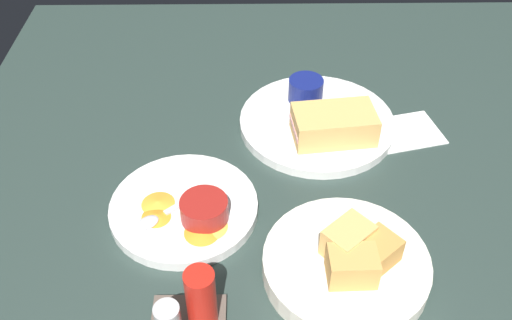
{
  "coord_description": "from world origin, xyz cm",
  "views": [
    {
      "loc": [
        6.11,
        65.41,
        61.09
      ],
      "look_at": [
        5.29,
        1.6,
        3.0
      ],
      "focal_mm": 39.83,
      "sensor_mm": 36.0,
      "label": 1
    }
  ],
  "objects_px": {
    "ramekin_light_gravy": "(204,209)",
    "condiment_caddy": "(190,314)",
    "ramekin_dark_sauce": "(306,89)",
    "spoon_by_dark_ramekin": "(305,115)",
    "plate_sandwich_main": "(317,123)",
    "plate_chips_companion": "(184,208)",
    "sandwich_half_near": "(334,125)",
    "bread_basket_rear": "(348,263)",
    "spoon_by_gravy_ramekin": "(156,218)"
  },
  "relations": [
    {
      "from": "plate_chips_companion",
      "to": "ramekin_light_gravy",
      "type": "distance_m",
      "value": 0.05
    },
    {
      "from": "plate_chips_companion",
      "to": "bread_basket_rear",
      "type": "height_order",
      "value": "bread_basket_rear"
    },
    {
      "from": "ramekin_light_gravy",
      "to": "spoon_by_gravy_ramekin",
      "type": "height_order",
      "value": "ramekin_light_gravy"
    },
    {
      "from": "sandwich_half_near",
      "to": "ramekin_light_gravy",
      "type": "height_order",
      "value": "sandwich_half_near"
    },
    {
      "from": "ramekin_dark_sauce",
      "to": "plate_sandwich_main",
      "type": "bearing_deg",
      "value": 105.9
    },
    {
      "from": "ramekin_light_gravy",
      "to": "spoon_by_gravy_ramekin",
      "type": "relative_size",
      "value": 0.79
    },
    {
      "from": "plate_chips_companion",
      "to": "spoon_by_gravy_ramekin",
      "type": "xyz_separation_m",
      "value": [
        0.04,
        0.03,
        0.01
      ]
    },
    {
      "from": "sandwich_half_near",
      "to": "bread_basket_rear",
      "type": "xyz_separation_m",
      "value": [
        0.01,
        0.26,
        -0.02
      ]
    },
    {
      "from": "spoon_by_dark_ramekin",
      "to": "condiment_caddy",
      "type": "xyz_separation_m",
      "value": [
        0.17,
        0.39,
        0.01
      ]
    },
    {
      "from": "spoon_by_dark_ramekin",
      "to": "bread_basket_rear",
      "type": "height_order",
      "value": "bread_basket_rear"
    },
    {
      "from": "spoon_by_dark_ramekin",
      "to": "bread_basket_rear",
      "type": "relative_size",
      "value": 0.46
    },
    {
      "from": "bread_basket_rear",
      "to": "sandwich_half_near",
      "type": "bearing_deg",
      "value": -92.29
    },
    {
      "from": "ramekin_light_gravy",
      "to": "bread_basket_rear",
      "type": "xyz_separation_m",
      "value": [
        -0.19,
        0.09,
        -0.01
      ]
    },
    {
      "from": "sandwich_half_near",
      "to": "condiment_caddy",
      "type": "xyz_separation_m",
      "value": [
        0.21,
        0.34,
        -0.01
      ]
    },
    {
      "from": "plate_sandwich_main",
      "to": "sandwich_half_near",
      "type": "xyz_separation_m",
      "value": [
        -0.02,
        0.05,
        0.03
      ]
    },
    {
      "from": "bread_basket_rear",
      "to": "condiment_caddy",
      "type": "bearing_deg",
      "value": 22.12
    },
    {
      "from": "plate_chips_companion",
      "to": "condiment_caddy",
      "type": "relative_size",
      "value": 2.25
    },
    {
      "from": "plate_sandwich_main",
      "to": "bread_basket_rear",
      "type": "distance_m",
      "value": 0.31
    },
    {
      "from": "ramekin_dark_sauce",
      "to": "condiment_caddy",
      "type": "height_order",
      "value": "condiment_caddy"
    },
    {
      "from": "ramekin_dark_sauce",
      "to": "condiment_caddy",
      "type": "distance_m",
      "value": 0.47
    },
    {
      "from": "plate_chips_companion",
      "to": "spoon_by_gravy_ramekin",
      "type": "distance_m",
      "value": 0.05
    },
    {
      "from": "sandwich_half_near",
      "to": "plate_chips_companion",
      "type": "bearing_deg",
      "value": 32.77
    },
    {
      "from": "plate_sandwich_main",
      "to": "spoon_by_dark_ramekin",
      "type": "relative_size",
      "value": 2.64
    },
    {
      "from": "sandwich_half_near",
      "to": "ramekin_light_gravy",
      "type": "bearing_deg",
      "value": 41.41
    },
    {
      "from": "plate_sandwich_main",
      "to": "ramekin_light_gravy",
      "type": "relative_size",
      "value": 3.91
    },
    {
      "from": "plate_chips_companion",
      "to": "ramekin_light_gravy",
      "type": "bearing_deg",
      "value": 140.19
    },
    {
      "from": "spoon_by_dark_ramekin",
      "to": "ramekin_light_gravy",
      "type": "bearing_deg",
      "value": 55.21
    },
    {
      "from": "ramekin_dark_sauce",
      "to": "spoon_by_dark_ramekin",
      "type": "height_order",
      "value": "ramekin_dark_sauce"
    },
    {
      "from": "plate_chips_companion",
      "to": "plate_sandwich_main",
      "type": "bearing_deg",
      "value": -137.3
    },
    {
      "from": "ramekin_dark_sauce",
      "to": "plate_chips_companion",
      "type": "bearing_deg",
      "value": 52.26
    },
    {
      "from": "spoon_by_gravy_ramekin",
      "to": "plate_chips_companion",
      "type": "bearing_deg",
      "value": -140.22
    },
    {
      "from": "ramekin_dark_sauce",
      "to": "condiment_caddy",
      "type": "bearing_deg",
      "value": 69.06
    },
    {
      "from": "sandwich_half_near",
      "to": "spoon_by_dark_ramekin",
      "type": "height_order",
      "value": "sandwich_half_near"
    },
    {
      "from": "spoon_by_dark_ramekin",
      "to": "bread_basket_rear",
      "type": "bearing_deg",
      "value": 95.65
    },
    {
      "from": "ramekin_light_gravy",
      "to": "condiment_caddy",
      "type": "height_order",
      "value": "condiment_caddy"
    },
    {
      "from": "plate_chips_companion",
      "to": "condiment_caddy",
      "type": "xyz_separation_m",
      "value": [
        -0.02,
        0.19,
        0.03
      ]
    },
    {
      "from": "plate_sandwich_main",
      "to": "spoon_by_gravy_ramekin",
      "type": "xyz_separation_m",
      "value": [
        0.25,
        0.22,
        0.01
      ]
    },
    {
      "from": "plate_sandwich_main",
      "to": "plate_chips_companion",
      "type": "height_order",
      "value": "same"
    },
    {
      "from": "ramekin_light_gravy",
      "to": "plate_chips_companion",
      "type": "bearing_deg",
      "value": -39.81
    },
    {
      "from": "plate_sandwich_main",
      "to": "ramekin_dark_sauce",
      "type": "xyz_separation_m",
      "value": [
        0.02,
        -0.06,
        0.03
      ]
    },
    {
      "from": "spoon_by_dark_ramekin",
      "to": "plate_sandwich_main",
      "type": "bearing_deg",
      "value": 163.32
    },
    {
      "from": "ramekin_dark_sauce",
      "to": "ramekin_light_gravy",
      "type": "relative_size",
      "value": 0.9
    },
    {
      "from": "spoon_by_gravy_ramekin",
      "to": "bread_basket_rear",
      "type": "relative_size",
      "value": 0.4
    },
    {
      "from": "ramekin_light_gravy",
      "to": "condiment_caddy",
      "type": "xyz_separation_m",
      "value": [
        0.01,
        0.17,
        0.0
      ]
    },
    {
      "from": "bread_basket_rear",
      "to": "plate_sandwich_main",
      "type": "bearing_deg",
      "value": -88.04
    },
    {
      "from": "plate_sandwich_main",
      "to": "spoon_by_gravy_ramekin",
      "type": "relative_size",
      "value": 3.07
    },
    {
      "from": "sandwich_half_near",
      "to": "plate_sandwich_main",
      "type": "bearing_deg",
      "value": -65.1
    },
    {
      "from": "sandwich_half_near",
      "to": "condiment_caddy",
      "type": "distance_m",
      "value": 0.4
    },
    {
      "from": "plate_sandwich_main",
      "to": "ramekin_light_gravy",
      "type": "height_order",
      "value": "ramekin_light_gravy"
    },
    {
      "from": "sandwich_half_near",
      "to": "spoon_by_dark_ramekin",
      "type": "bearing_deg",
      "value": -51.08
    }
  ]
}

